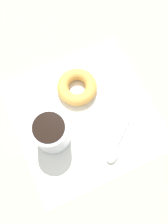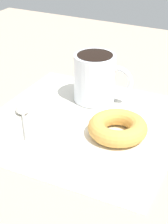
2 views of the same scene
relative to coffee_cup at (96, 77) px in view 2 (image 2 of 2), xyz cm
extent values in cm
cube|color=tan|center=(9.65, 0.92, -5.94)|extent=(120.00, 120.00, 2.00)
cube|color=white|center=(8.61, 2.01, -4.79)|extent=(33.33, 33.33, 0.30)
cylinder|color=silver|center=(0.03, -0.23, -0.19)|extent=(7.78, 7.78, 8.91)
cylinder|color=black|center=(0.03, -0.23, 4.07)|extent=(6.58, 6.58, 0.60)
torus|color=silver|center=(-0.62, 4.11, -0.19)|extent=(1.77, 5.96, 5.89)
torus|color=gold|center=(10.09, 8.66, -3.24)|extent=(9.65, 9.65, 2.80)
ellipsoid|color=#B7B2A8|center=(10.53, -9.53, -4.19)|extent=(4.30, 4.14, 0.90)
cylinder|color=#B7B2A8|center=(14.47, -6.27, -4.36)|extent=(6.93, 5.86, 0.56)
camera|label=1|loc=(1.50, -14.38, 51.69)|focal=40.00mm
camera|label=2|loc=(57.52, 27.48, 28.53)|focal=60.00mm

